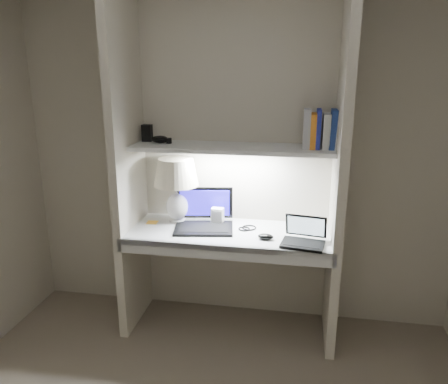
% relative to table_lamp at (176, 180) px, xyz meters
% --- Properties ---
extents(back_wall, '(3.20, 0.01, 2.50)m').
position_rel_table_lamp_xyz_m(back_wall, '(0.41, 0.15, 0.15)').
color(back_wall, beige).
rests_on(back_wall, floor).
extents(alcove_panel_left, '(0.06, 0.55, 2.50)m').
position_rel_table_lamp_xyz_m(alcove_panel_left, '(-0.32, -0.12, 0.15)').
color(alcove_panel_left, beige).
rests_on(alcove_panel_left, floor).
extents(alcove_panel_right, '(0.06, 0.55, 2.50)m').
position_rel_table_lamp_xyz_m(alcove_panel_right, '(1.14, -0.12, 0.15)').
color(alcove_panel_right, beige).
rests_on(alcove_panel_right, floor).
extents(desk, '(1.40, 0.55, 0.04)m').
position_rel_table_lamp_xyz_m(desk, '(0.41, -0.12, -0.35)').
color(desk, white).
rests_on(desk, alcove_panel_left).
extents(desk_apron, '(1.46, 0.03, 0.10)m').
position_rel_table_lamp_xyz_m(desk_apron, '(0.41, -0.38, -0.38)').
color(desk_apron, silver).
rests_on(desk_apron, desk).
extents(shelf, '(1.40, 0.36, 0.03)m').
position_rel_table_lamp_xyz_m(shelf, '(0.41, -0.03, 0.25)').
color(shelf, silver).
rests_on(shelf, back_wall).
extents(strip_light, '(0.60, 0.04, 0.02)m').
position_rel_table_lamp_xyz_m(strip_light, '(0.41, -0.03, 0.23)').
color(strip_light, white).
rests_on(strip_light, shelf).
extents(table_lamp, '(0.33, 0.33, 0.49)m').
position_rel_table_lamp_xyz_m(table_lamp, '(0.00, 0.00, 0.00)').
color(table_lamp, white).
rests_on(table_lamp, desk).
extents(laptop_main, '(0.46, 0.42, 0.28)m').
position_rel_table_lamp_xyz_m(laptop_main, '(0.22, -0.06, -0.27)').
color(laptop_main, black).
rests_on(laptop_main, desk).
extents(laptop_netbook, '(0.31, 0.28, 0.18)m').
position_rel_table_lamp_xyz_m(laptop_netbook, '(0.93, -0.26, -0.29)').
color(laptop_netbook, black).
rests_on(laptop_netbook, desk).
extents(speaker, '(0.10, 0.07, 0.12)m').
position_rel_table_lamp_xyz_m(speaker, '(0.31, 0.01, -0.27)').
color(speaker, silver).
rests_on(speaker, desk).
extents(mouse, '(0.11, 0.07, 0.04)m').
position_rel_table_lamp_xyz_m(mouse, '(0.68, -0.23, -0.31)').
color(mouse, black).
rests_on(mouse, desk).
extents(cable_coil, '(0.14, 0.14, 0.01)m').
position_rel_table_lamp_xyz_m(cable_coil, '(0.55, -0.05, -0.32)').
color(cable_coil, black).
rests_on(cable_coil, desk).
extents(sticky_note, '(0.09, 0.09, 0.00)m').
position_rel_table_lamp_xyz_m(sticky_note, '(-0.18, -0.05, -0.33)').
color(sticky_note, yellow).
rests_on(sticky_note, desk).
extents(book_row, '(0.25, 0.17, 0.26)m').
position_rel_table_lamp_xyz_m(book_row, '(1.02, -0.01, 0.39)').
color(book_row, white).
rests_on(book_row, shelf).
extents(shelf_box, '(0.07, 0.05, 0.12)m').
position_rel_table_lamp_xyz_m(shelf_box, '(-0.23, 0.05, 0.33)').
color(shelf_box, black).
rests_on(shelf_box, shelf).
extents(shelf_gadget, '(0.13, 0.10, 0.05)m').
position_rel_table_lamp_xyz_m(shelf_gadget, '(-0.11, -0.01, 0.30)').
color(shelf_gadget, black).
rests_on(shelf_gadget, shelf).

